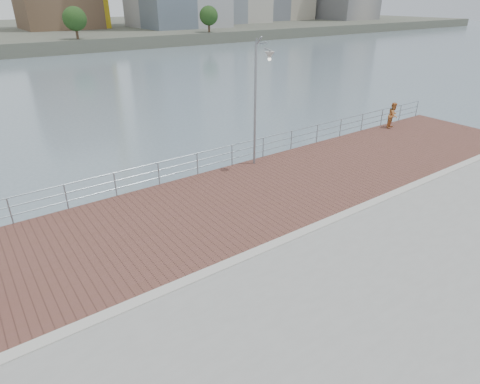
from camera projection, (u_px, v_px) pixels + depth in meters
water at (271, 290)px, 14.99m from camera, size 400.00×400.00×0.00m
seawall at (390, 359)px, 10.91m from camera, size 40.00×24.00×2.00m
brick_lane at (218, 206)px, 16.74m from camera, size 40.00×6.80×0.02m
curb at (273, 245)px, 14.11m from camera, size 40.00×0.40×0.06m
guardrail at (178, 166)px, 18.93m from camera, size 39.06×0.06×1.13m
street_lamp at (261, 82)px, 18.85m from camera, size 0.44×1.27×6.01m
bystander at (393, 115)px, 26.45m from camera, size 0.94×0.82×1.67m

